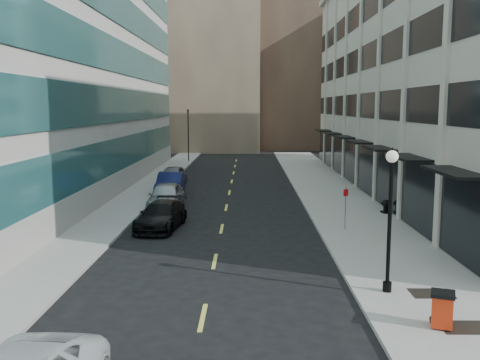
{
  "coord_description": "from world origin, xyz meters",
  "views": [
    {
      "loc": [
        1.37,
        -13.64,
        6.42
      ],
      "look_at": [
        1.0,
        11.92,
        2.9
      ],
      "focal_mm": 40.0,
      "sensor_mm": 36.0,
      "label": 1
    }
  ],
  "objects_px": {
    "car_black_pickup": "(161,215)",
    "lamppost": "(390,208)",
    "car_blue_sedan": "(170,184)",
    "trash_bin": "(442,308)",
    "urn_planter": "(386,205)",
    "sign_post": "(346,201)",
    "car_silver_sedan": "(166,196)",
    "car_grey_sedan": "(173,176)",
    "traffic_signal": "(188,113)"
  },
  "relations": [
    {
      "from": "car_grey_sedan",
      "to": "traffic_signal",
      "type": "bearing_deg",
      "value": 96.84
    },
    {
      "from": "car_blue_sedan",
      "to": "lamppost",
      "type": "relative_size",
      "value": 1.02
    },
    {
      "from": "traffic_signal",
      "to": "sign_post",
      "type": "xyz_separation_m",
      "value": [
        11.9,
        -34.6,
        -4.12
      ]
    },
    {
      "from": "car_blue_sedan",
      "to": "car_black_pickup",
      "type": "bearing_deg",
      "value": -85.88
    },
    {
      "from": "lamppost",
      "to": "sign_post",
      "type": "xyz_separation_m",
      "value": [
        0.25,
        9.4,
        -1.46
      ]
    },
    {
      "from": "car_silver_sedan",
      "to": "urn_planter",
      "type": "xyz_separation_m",
      "value": [
        13.31,
        -1.65,
        -0.21
      ]
    },
    {
      "from": "car_blue_sedan",
      "to": "sign_post",
      "type": "height_order",
      "value": "sign_post"
    },
    {
      "from": "traffic_signal",
      "to": "sign_post",
      "type": "distance_m",
      "value": 36.82
    },
    {
      "from": "traffic_signal",
      "to": "car_blue_sedan",
      "type": "xyz_separation_m",
      "value": [
        1.27,
        -23.38,
        -4.89
      ]
    },
    {
      "from": "car_silver_sedan",
      "to": "trash_bin",
      "type": "distance_m",
      "value": 21.16
    },
    {
      "from": "car_black_pickup",
      "to": "car_silver_sedan",
      "type": "bearing_deg",
      "value": 102.43
    },
    {
      "from": "sign_post",
      "to": "urn_planter",
      "type": "xyz_separation_m",
      "value": [
        3.16,
        4.21,
        -0.96
      ]
    },
    {
      "from": "car_silver_sedan",
      "to": "lamppost",
      "type": "xyz_separation_m",
      "value": [
        9.89,
        -15.27,
        2.21
      ]
    },
    {
      "from": "car_black_pickup",
      "to": "trash_bin",
      "type": "relative_size",
      "value": 4.63
    },
    {
      "from": "traffic_signal",
      "to": "car_blue_sedan",
      "type": "relative_size",
      "value": 1.38
    },
    {
      "from": "traffic_signal",
      "to": "sign_post",
      "type": "bearing_deg",
      "value": -71.02
    },
    {
      "from": "car_black_pickup",
      "to": "car_grey_sedan",
      "type": "xyz_separation_m",
      "value": [
        -1.6,
        15.79,
        0.07
      ]
    },
    {
      "from": "car_grey_sedan",
      "to": "sign_post",
      "type": "xyz_separation_m",
      "value": [
        11.2,
        -16.39,
        0.82
      ]
    },
    {
      "from": "car_silver_sedan",
      "to": "car_blue_sedan",
      "type": "relative_size",
      "value": 0.98
    },
    {
      "from": "lamppost",
      "to": "urn_planter",
      "type": "height_order",
      "value": "lamppost"
    },
    {
      "from": "trash_bin",
      "to": "lamppost",
      "type": "xyz_separation_m",
      "value": [
        -0.78,
        3.0,
        2.34
      ]
    },
    {
      "from": "sign_post",
      "to": "car_blue_sedan",
      "type": "bearing_deg",
      "value": 112.97
    },
    {
      "from": "car_black_pickup",
      "to": "car_silver_sedan",
      "type": "relative_size",
      "value": 0.99
    },
    {
      "from": "car_black_pickup",
      "to": "lamppost",
      "type": "bearing_deg",
      "value": -40.41
    },
    {
      "from": "trash_bin",
      "to": "car_silver_sedan",
      "type": "bearing_deg",
      "value": 140.4
    },
    {
      "from": "car_blue_sedan",
      "to": "urn_planter",
      "type": "xyz_separation_m",
      "value": [
        13.8,
        -7.0,
        -0.2
      ]
    },
    {
      "from": "car_blue_sedan",
      "to": "trash_bin",
      "type": "xyz_separation_m",
      "value": [
        11.16,
        -23.62,
        -0.11
      ]
    },
    {
      "from": "traffic_signal",
      "to": "lamppost",
      "type": "xyz_separation_m",
      "value": [
        11.65,
        -44.0,
        -2.66
      ]
    },
    {
      "from": "lamppost",
      "to": "sign_post",
      "type": "height_order",
      "value": "lamppost"
    },
    {
      "from": "trash_bin",
      "to": "sign_post",
      "type": "height_order",
      "value": "sign_post"
    },
    {
      "from": "trash_bin",
      "to": "urn_planter",
      "type": "xyz_separation_m",
      "value": [
        2.64,
        16.61,
        -0.08
      ]
    },
    {
      "from": "car_blue_sedan",
      "to": "lamppost",
      "type": "xyz_separation_m",
      "value": [
        10.38,
        -20.62,
        2.22
      ]
    },
    {
      "from": "car_black_pickup",
      "to": "traffic_signal",
      "type": "bearing_deg",
      "value": 100.39
    },
    {
      "from": "traffic_signal",
      "to": "car_grey_sedan",
      "type": "distance_m",
      "value": 18.88
    },
    {
      "from": "trash_bin",
      "to": "urn_planter",
      "type": "bearing_deg",
      "value": 101.08
    },
    {
      "from": "car_silver_sedan",
      "to": "lamppost",
      "type": "relative_size",
      "value": 1.0
    },
    {
      "from": "trash_bin",
      "to": "sign_post",
      "type": "distance_m",
      "value": 12.44
    },
    {
      "from": "car_silver_sedan",
      "to": "sign_post",
      "type": "distance_m",
      "value": 11.74
    },
    {
      "from": "car_silver_sedan",
      "to": "trash_bin",
      "type": "bearing_deg",
      "value": -60.21
    },
    {
      "from": "car_black_pickup",
      "to": "urn_planter",
      "type": "height_order",
      "value": "car_black_pickup"
    },
    {
      "from": "car_blue_sedan",
      "to": "trash_bin",
      "type": "height_order",
      "value": "car_blue_sedan"
    },
    {
      "from": "car_black_pickup",
      "to": "car_silver_sedan",
      "type": "height_order",
      "value": "car_silver_sedan"
    },
    {
      "from": "car_silver_sedan",
      "to": "trash_bin",
      "type": "relative_size",
      "value": 4.68
    },
    {
      "from": "car_black_pickup",
      "to": "trash_bin",
      "type": "distance_m",
      "value": 16.48
    },
    {
      "from": "car_blue_sedan",
      "to": "trash_bin",
      "type": "bearing_deg",
      "value": -66.15
    },
    {
      "from": "lamppost",
      "to": "urn_planter",
      "type": "xyz_separation_m",
      "value": [
        3.42,
        13.62,
        -2.42
      ]
    },
    {
      "from": "trash_bin",
      "to": "sign_post",
      "type": "bearing_deg",
      "value": 112.53
    },
    {
      "from": "urn_planter",
      "to": "car_black_pickup",
      "type": "bearing_deg",
      "value": -164.18
    },
    {
      "from": "urn_planter",
      "to": "car_silver_sedan",
      "type": "bearing_deg",
      "value": 172.92
    },
    {
      "from": "car_black_pickup",
      "to": "trash_bin",
      "type": "xyz_separation_m",
      "value": [
        10.13,
        -13.0,
        0.01
      ]
    }
  ]
}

